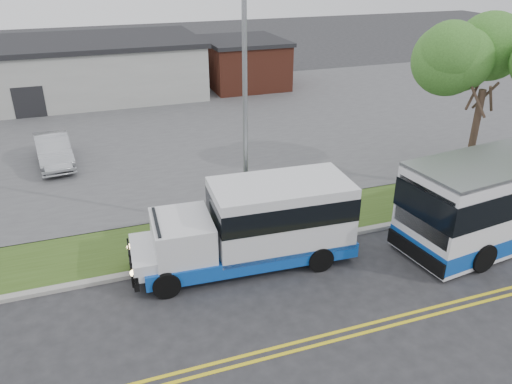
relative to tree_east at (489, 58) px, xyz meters
name	(u,v)px	position (x,y,z in m)	size (l,w,h in m)	color
ground	(189,284)	(-14.00, -3.00, -6.20)	(140.00, 140.00, 0.00)	#28282B
lane_line_north	(219,362)	(-14.00, -6.85, -6.20)	(70.00, 0.12, 0.01)	yellow
lane_line_south	(222,370)	(-14.00, -7.15, -6.20)	(70.00, 0.12, 0.01)	yellow
curb	(182,265)	(-14.00, -1.90, -6.13)	(80.00, 0.30, 0.15)	#9E9B93
verge	(173,241)	(-14.00, -0.10, -6.15)	(80.00, 3.30, 0.10)	#364E1A
parking_lot	(131,131)	(-14.00, 14.00, -6.15)	(80.00, 25.00, 0.10)	#4C4C4F
commercial_building	(30,72)	(-20.00, 24.00, -4.02)	(25.40, 10.40, 4.35)	#9E9E99
brick_wing	(244,63)	(-3.50, 23.00, -4.24)	(6.30, 7.30, 3.90)	brown
tree_east	(489,58)	(0.00, 0.00, 0.00)	(5.20, 5.20, 8.33)	#3E2D21
streetlight_near	(246,106)	(-11.00, -0.27, -0.97)	(0.35, 1.53, 9.50)	gray
shuttle_bus	(260,222)	(-11.23, -2.44, -4.58)	(8.08, 3.04, 3.04)	#0F46AA
parked_car_a	(54,150)	(-18.38, 9.66, -5.32)	(1.66, 4.75, 1.57)	#A1A4A8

